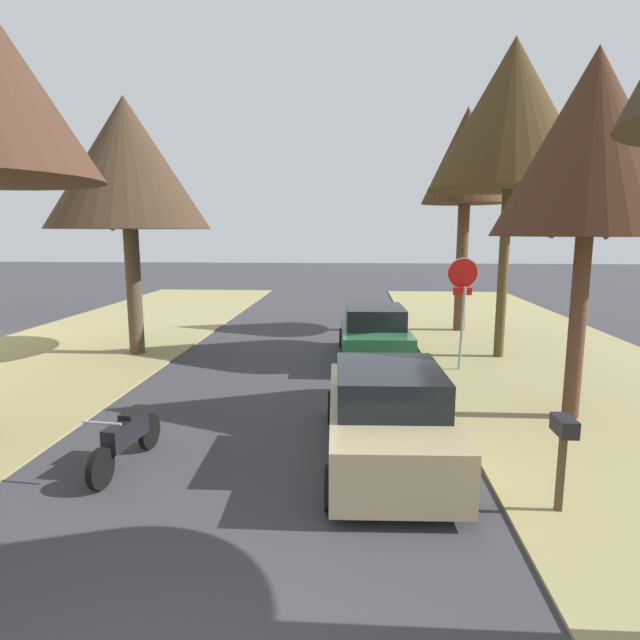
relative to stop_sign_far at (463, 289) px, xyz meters
The scene contains 9 objects.
stop_sign_far is the anchor object (origin of this frame).
street_tree_right_mid_a 4.89m from the stop_sign_far, 67.38° to the right, with size 3.44×3.44×6.86m.
street_tree_right_mid_b 5.08m from the stop_sign_far, 47.67° to the left, with size 4.42×4.42×8.75m.
street_tree_right_far 7.10m from the stop_sign_far, 79.34° to the left, with size 3.08×3.08×7.90m.
street_tree_left_mid_b 9.97m from the stop_sign_far, behind, with size 4.59×4.59×7.36m.
parked_sedan_tan 6.24m from the stop_sign_far, 111.67° to the right, with size 2.09×4.47×1.57m.
parked_sedan_green 2.88m from the stop_sign_far, 153.53° to the left, with size 2.09×4.47×1.57m.
parked_motorcycle 9.00m from the stop_sign_far, 135.57° to the right, with size 0.60×2.05×0.97m.
curbside_mailbox 7.28m from the stop_sign_far, 90.73° to the right, with size 0.22×0.44×1.27m.
Camera 1 is at (1.60, -2.33, 3.65)m, focal length 29.56 mm.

